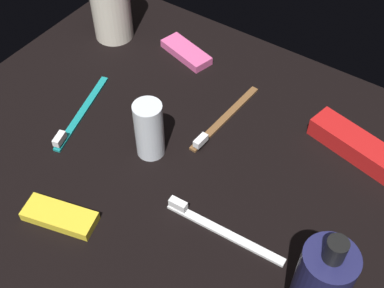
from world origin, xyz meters
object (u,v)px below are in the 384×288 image
toothpaste_box_red (363,150)px  snack_bar_yellow (60,216)px  toothbrush_white (217,227)px  toothbrush_teal (79,115)px  deodorant_stick (149,130)px  snack_bar_pink (186,52)px  toothbrush_brown (222,120)px

toothpaste_box_red → snack_bar_yellow: bearing=61.1°
toothbrush_white → snack_bar_yellow: (19.18, 10.92, 0.14)cm
toothbrush_teal → toothbrush_white: same height
deodorant_stick → snack_bar_yellow: bearing=80.4°
deodorant_stick → snack_bar_pink: bearing=-68.6°
toothpaste_box_red → snack_bar_pink: size_ratio=1.69×
toothbrush_brown → snack_bar_pink: (14.85, -11.06, 0.14)cm
toothbrush_teal → snack_bar_yellow: (-11.40, 16.27, 0.14)cm
toothbrush_brown → toothpaste_box_red: size_ratio=1.02×
toothbrush_white → snack_bar_yellow: bearing=29.6°
deodorant_stick → toothbrush_white: bearing=158.9°
deodorant_stick → snack_bar_yellow: deodorant_stick is taller
toothbrush_teal → toothbrush_brown: (-20.35, -12.34, 0.00)cm
toothbrush_white → snack_bar_yellow: size_ratio=1.73×
toothbrush_brown → toothbrush_white: bearing=120.0°
toothpaste_box_red → snack_bar_pink: bearing=4.7°
toothbrush_white → toothpaste_box_red: 26.28cm
deodorant_stick → toothbrush_brown: deodorant_stick is taller
deodorant_stick → snack_bar_pink: 24.50cm
toothbrush_teal → snack_bar_yellow: toothbrush_teal is taller
toothbrush_brown → snack_bar_yellow: bearing=72.6°
snack_bar_yellow → toothbrush_brown: bearing=-122.2°
snack_bar_pink → toothpaste_box_red: bearing=-172.7°
deodorant_stick → toothbrush_white: size_ratio=0.55×
toothbrush_white → deodorant_stick: bearing=-21.1°
toothbrush_white → toothbrush_teal: bearing=-9.9°
toothbrush_teal → snack_bar_pink: toothbrush_teal is taller
snack_bar_pink → deodorant_stick: bearing=126.7°
toothbrush_teal → toothbrush_white: (-30.58, 5.35, 0.00)cm
deodorant_stick → snack_bar_yellow: size_ratio=0.95×
snack_bar_pink → toothbrush_teal: bearing=92.1°
deodorant_stick → toothbrush_brown: (-6.03, -11.41, -4.33)cm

